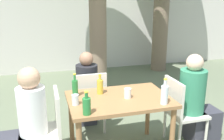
# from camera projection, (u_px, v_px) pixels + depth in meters

# --- Properties ---
(cafe_building_wall) EXTENTS (10.00, 0.08, 2.80)m
(cafe_building_wall) POSITION_uv_depth(u_px,v_px,m) (73.00, 17.00, 6.32)
(cafe_building_wall) COLOR beige
(cafe_building_wall) RESTS_ON ground_plane
(dining_table_front) EXTENTS (1.17, 0.79, 0.74)m
(dining_table_front) POSITION_uv_depth(u_px,v_px,m) (119.00, 106.00, 2.91)
(dining_table_front) COLOR #996B42
(dining_table_front) RESTS_ON ground_plane
(patio_chair_0) EXTENTS (0.44, 0.44, 0.89)m
(patio_chair_0) POSITION_uv_depth(u_px,v_px,m) (48.00, 126.00, 2.73)
(patio_chair_0) COLOR beige
(patio_chair_0) RESTS_ON ground_plane
(patio_chair_1) EXTENTS (0.44, 0.44, 0.89)m
(patio_chair_1) POSITION_uv_depth(u_px,v_px,m) (180.00, 108.00, 3.16)
(patio_chair_1) COLOR beige
(patio_chair_1) RESTS_ON ground_plane
(patio_chair_2) EXTENTS (0.44, 0.44, 0.89)m
(patio_chair_2) POSITION_uv_depth(u_px,v_px,m) (89.00, 99.00, 3.47)
(patio_chair_2) COLOR beige
(patio_chair_2) RESTS_ON ground_plane
(person_seated_0) EXTENTS (0.55, 0.30, 1.18)m
(person_seated_0) POSITION_uv_depth(u_px,v_px,m) (25.00, 127.00, 2.66)
(person_seated_0) COLOR #383842
(person_seated_0) RESTS_ON ground_plane
(person_seated_1) EXTENTS (0.56, 0.33, 1.20)m
(person_seated_1) POSITION_uv_depth(u_px,v_px,m) (197.00, 104.00, 3.21)
(person_seated_1) COLOR #383842
(person_seated_1) RESTS_ON ground_plane
(person_seated_2) EXTENTS (0.31, 0.55, 1.14)m
(person_seated_2) POSITION_uv_depth(u_px,v_px,m) (86.00, 93.00, 3.69)
(person_seated_2) COLOR #383842
(person_seated_2) RESTS_ON ground_plane
(oil_cruet_0) EXTENTS (0.07, 0.07, 0.24)m
(oil_cruet_0) POSITION_uv_depth(u_px,v_px,m) (100.00, 86.00, 2.97)
(oil_cruet_0) COLOR gold
(oil_cruet_0) RESTS_ON dining_table_front
(water_bottle_1) EXTENTS (0.08, 0.08, 0.29)m
(water_bottle_1) POSITION_uv_depth(u_px,v_px,m) (164.00, 94.00, 2.68)
(water_bottle_1) COLOR silver
(water_bottle_1) RESTS_ON dining_table_front
(green_bottle_2) EXTENTS (0.07, 0.07, 0.28)m
(green_bottle_2) POSITION_uv_depth(u_px,v_px,m) (75.00, 88.00, 2.89)
(green_bottle_2) COLOR #287A38
(green_bottle_2) RESTS_ON dining_table_front
(green_bottle_3) EXTENTS (0.08, 0.08, 0.24)m
(green_bottle_3) POSITION_uv_depth(u_px,v_px,m) (87.00, 105.00, 2.44)
(green_bottle_3) COLOR #287A38
(green_bottle_3) RESTS_ON dining_table_front
(drinking_glass_0) EXTENTS (0.08, 0.08, 0.11)m
(drinking_glass_0) POSITION_uv_depth(u_px,v_px,m) (128.00, 93.00, 2.86)
(drinking_glass_0) COLOR silver
(drinking_glass_0) RESTS_ON dining_table_front
(drinking_glass_1) EXTENTS (0.07, 0.07, 0.11)m
(drinking_glass_1) POSITION_uv_depth(u_px,v_px,m) (75.00, 100.00, 2.67)
(drinking_glass_1) COLOR silver
(drinking_glass_1) RESTS_ON dining_table_front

